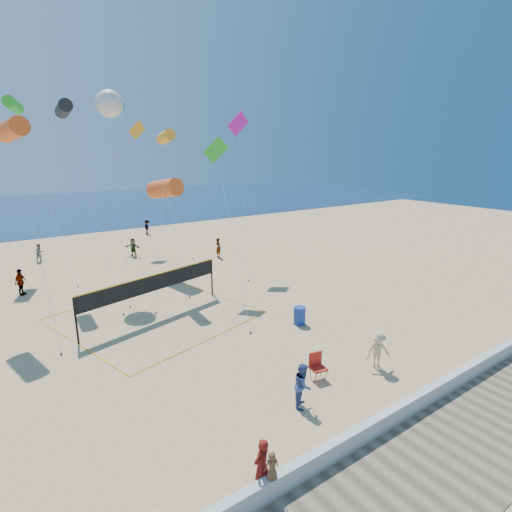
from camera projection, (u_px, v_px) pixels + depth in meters
ground at (264, 412)px, 14.15m from camera, size 120.00×120.00×0.00m
ocean at (35, 209)px, 63.33m from camera, size 140.00×50.00×0.03m
seawall at (324, 456)px, 11.70m from camera, size 32.00×0.30×0.60m
woman at (262, 466)px, 10.67m from camera, size 0.67×0.54×1.60m
toddler at (272, 466)px, 10.42m from camera, size 0.43×0.33×0.79m
bystander_a at (303, 385)px, 14.31m from camera, size 1.02×1.01×1.67m
bystander_b at (378, 350)px, 16.80m from camera, size 1.20×0.94×1.64m
far_person_0 at (20, 282)px, 25.42m from camera, size 0.95×1.07×1.73m
far_person_1 at (133, 247)px, 34.89m from camera, size 1.30×1.42×1.58m
far_person_2 at (218, 248)px, 34.49m from camera, size 0.45×0.65×1.71m
far_person_3 at (40, 253)px, 33.19m from camera, size 0.89×0.80×1.50m
far_person_4 at (147, 227)px, 44.33m from camera, size 0.76×1.09×1.55m
camp_chair at (317, 364)px, 16.10m from camera, size 0.68×0.81×1.22m
trash_barrel at (300, 316)px, 21.24m from camera, size 0.76×0.76×0.95m
volleyball_net at (153, 288)px, 21.97m from camera, size 11.00×10.89×2.41m
kite_0 at (12, 130)px, 20.27m from camera, size 1.57×7.41×10.67m
kite_1 at (64, 109)px, 25.12m from camera, size 1.02×8.48×12.10m
kite_2 at (166, 137)px, 25.10m from camera, size 3.38×5.11×10.30m
kite_4 at (217, 158)px, 25.26m from camera, size 3.54×8.07×9.88m
kite_5 at (239, 131)px, 29.99m from camera, size 2.97×4.45×11.89m
kite_6 at (109, 104)px, 25.77m from camera, size 2.34×6.51×12.79m
kite_7 at (116, 106)px, 32.02m from camera, size 2.15×8.96×13.21m
kite_8 at (13, 105)px, 29.41m from camera, size 2.43×9.09×12.85m
kite_9 at (140, 137)px, 36.39m from camera, size 2.35×7.91×11.70m
kite_10 at (165, 189)px, 29.08m from camera, size 2.25×7.82×7.16m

